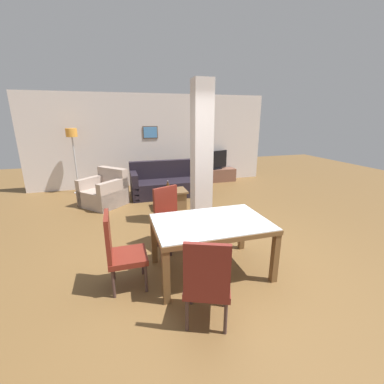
# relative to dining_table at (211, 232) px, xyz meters

# --- Properties ---
(ground_plane) EXTENTS (18.00, 18.00, 0.00)m
(ground_plane) POSITION_rel_dining_table_xyz_m (0.00, 0.00, -0.59)
(ground_plane) COLOR brown
(back_wall) EXTENTS (7.20, 0.09, 2.70)m
(back_wall) POSITION_rel_dining_table_xyz_m (-0.00, 4.98, 0.76)
(back_wall) COLOR silver
(back_wall) RESTS_ON ground_plane
(divider_pillar) EXTENTS (0.35, 0.33, 2.70)m
(divider_pillar) POSITION_rel_dining_table_xyz_m (0.40, 1.60, 0.76)
(divider_pillar) COLOR silver
(divider_pillar) RESTS_ON ground_plane
(dining_table) EXTENTS (1.51, 1.00, 0.74)m
(dining_table) POSITION_rel_dining_table_xyz_m (0.00, 0.00, 0.00)
(dining_table) COLOR brown
(dining_table) RESTS_ON ground_plane
(dining_chair_far_left) EXTENTS (0.60, 0.60, 0.99)m
(dining_chair_far_left) POSITION_rel_dining_table_xyz_m (-0.37, 0.88, -0.07)
(dining_chair_far_left) COLOR maroon
(dining_chair_far_left) RESTS_ON ground_plane
(dining_chair_head_left) EXTENTS (0.46, 0.46, 0.99)m
(dining_chair_head_left) POSITION_rel_dining_table_xyz_m (-1.18, 0.00, -0.07)
(dining_chair_head_left) COLOR maroon
(dining_chair_head_left) RESTS_ON ground_plane
(dining_chair_near_left) EXTENTS (0.60, 0.60, 0.99)m
(dining_chair_near_left) POSITION_rel_dining_table_xyz_m (-0.37, -0.88, -0.07)
(dining_chair_near_left) COLOR maroon
(dining_chair_near_left) RESTS_ON ground_plane
(sofa) EXTENTS (2.03, 0.86, 0.90)m
(sofa) POSITION_rel_dining_table_xyz_m (0.20, 3.70, -0.29)
(sofa) COLOR black
(sofa) RESTS_ON ground_plane
(armchair) EXTENTS (1.20, 1.20, 0.86)m
(armchair) POSITION_rel_dining_table_xyz_m (-1.46, 3.33, -0.30)
(armchair) COLOR tan
(armchair) RESTS_ON ground_plane
(coffee_table) EXTENTS (0.65, 0.52, 0.43)m
(coffee_table) POSITION_rel_dining_table_xyz_m (0.05, 2.65, -0.37)
(coffee_table) COLOR brown
(coffee_table) RESTS_ON ground_plane
(bottle) EXTENTS (0.07, 0.07, 0.23)m
(bottle) POSITION_rel_dining_table_xyz_m (-0.04, 2.66, -0.08)
(bottle) COLOR #4C2D14
(bottle) RESTS_ON coffee_table
(tv_stand) EXTENTS (1.24, 0.40, 0.41)m
(tv_stand) POSITION_rel_dining_table_xyz_m (1.97, 4.70, -0.39)
(tv_stand) COLOR brown
(tv_stand) RESTS_ON ground_plane
(tv_screen) EXTENTS (0.79, 0.33, 0.59)m
(tv_screen) POSITION_rel_dining_table_xyz_m (1.97, 4.70, 0.11)
(tv_screen) COLOR black
(tv_screen) RESTS_ON tv_stand
(floor_lamp) EXTENTS (0.29, 0.29, 1.76)m
(floor_lamp) POSITION_rel_dining_table_xyz_m (-2.19, 4.60, 0.88)
(floor_lamp) COLOR #B7B7BC
(floor_lamp) RESTS_ON ground_plane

